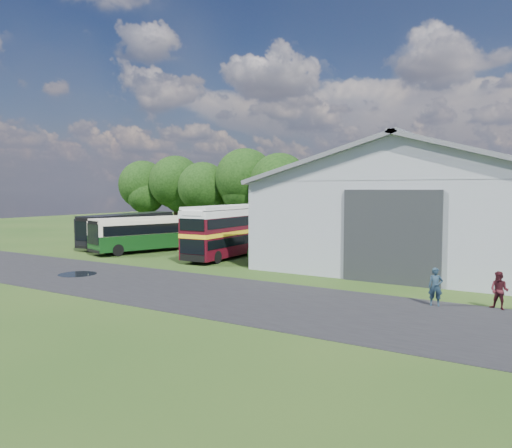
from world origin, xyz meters
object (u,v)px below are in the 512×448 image
Objects in this scene: storage_shed at (441,201)px; bus_green_single at (153,233)px; bus_dark_single at (128,229)px; visitor_b at (499,291)px; bus_maroon_double at (228,232)px; visitor_a at (435,287)px.

bus_green_single is at bearing -157.82° from storage_shed.
bus_dark_single is 31.78m from visitor_b.
bus_green_single is at bearing 177.67° from bus_maroon_double.
storage_shed is at bearing 28.45° from bus_maroon_double.
bus_maroon_double is (7.32, 0.14, 0.43)m from bus_green_single.
bus_green_single is at bearing -178.29° from visitor_b.
bus_green_single is 27.05m from visitor_b.
bus_dark_single reaches higher than bus_green_single.
bus_green_single reaches higher than visitor_b.
bus_maroon_double is 0.86× the size of bus_dark_single.
bus_maroon_double is 11.88m from bus_dark_single.
bus_green_single is 7.33m from bus_maroon_double.
bus_green_single reaches higher than visitor_a.
visitor_b is at bearing 2.73° from bus_green_single.
bus_dark_single is at bearing 178.35° from bus_green_single.
visitor_a is at bearing -78.74° from storage_shed.
bus_green_single is at bearing 147.40° from visitor_a.
storage_shed reaches higher than bus_dark_single.
storage_shed is 2.35× the size of bus_dark_single.
visitor_a is at bearing -146.43° from visitor_b.
bus_maroon_double is at bearing -148.12° from storage_shed.
bus_maroon_double reaches higher than bus_dark_single.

